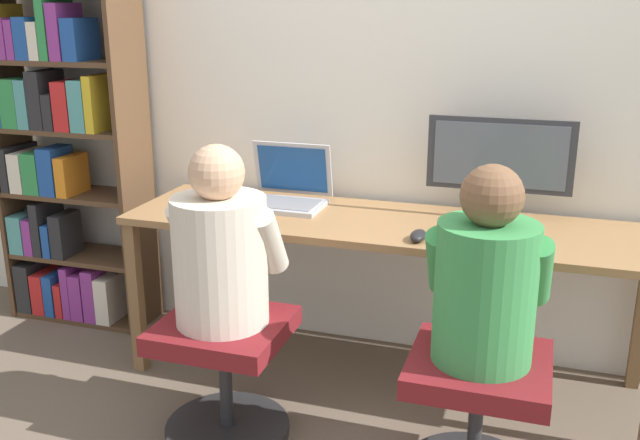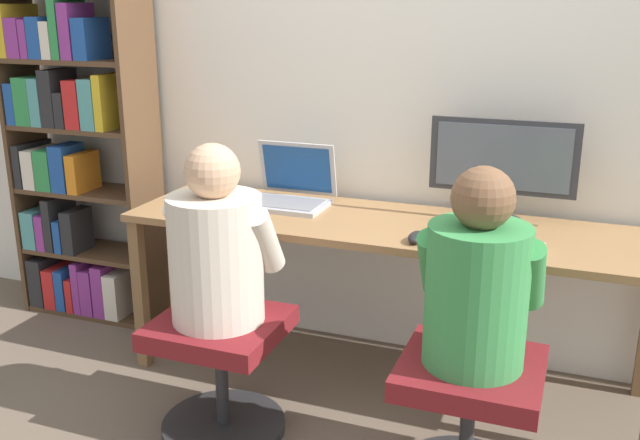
{
  "view_description": "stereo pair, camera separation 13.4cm",
  "coord_description": "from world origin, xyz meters",
  "px_view_note": "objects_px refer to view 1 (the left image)",
  "views": [
    {
      "loc": [
        0.6,
        -2.4,
        1.56
      ],
      "look_at": [
        -0.23,
        0.15,
        0.73
      ],
      "focal_mm": 40.0,
      "sensor_mm": 36.0,
      "label": 1
    },
    {
      "loc": [
        0.72,
        -2.36,
        1.56
      ],
      "look_at": [
        -0.23,
        0.15,
        0.73
      ],
      "focal_mm": 40.0,
      "sensor_mm": 36.0,
      "label": 2
    }
  ],
  "objects_px": {
    "person_at_laptop": "(220,249)",
    "bookshelf": "(57,135)",
    "desktop_monitor": "(499,163)",
    "person_at_monitor": "(486,279)",
    "office_chair_left": "(476,410)",
    "office_chair_right": "(225,367)",
    "laptop": "(285,193)",
    "keyboard": "(490,242)"
  },
  "relations": [
    {
      "from": "desktop_monitor",
      "to": "person_at_monitor",
      "type": "xyz_separation_m",
      "value": [
        0.03,
        -0.75,
        -0.21
      ]
    },
    {
      "from": "office_chair_right",
      "to": "keyboard",
      "type": "bearing_deg",
      "value": 24.99
    },
    {
      "from": "office_chair_right",
      "to": "person_at_monitor",
      "type": "distance_m",
      "value": 1.02
    },
    {
      "from": "person_at_laptop",
      "to": "laptop",
      "type": "bearing_deg",
      "value": 91.37
    },
    {
      "from": "desktop_monitor",
      "to": "keyboard",
      "type": "xyz_separation_m",
      "value": [
        0.01,
        -0.34,
        -0.22
      ]
    },
    {
      "from": "desktop_monitor",
      "to": "office_chair_right",
      "type": "bearing_deg",
      "value": -139.33
    },
    {
      "from": "person_at_laptop",
      "to": "bookshelf",
      "type": "relative_size",
      "value": 0.33
    },
    {
      "from": "desktop_monitor",
      "to": "office_chair_left",
      "type": "relative_size",
      "value": 1.23
    },
    {
      "from": "laptop",
      "to": "person_at_monitor",
      "type": "distance_m",
      "value": 1.15
    },
    {
      "from": "keyboard",
      "to": "office_chair_left",
      "type": "xyz_separation_m",
      "value": [
        0.02,
        -0.41,
        -0.45
      ]
    },
    {
      "from": "laptop",
      "to": "person_at_laptop",
      "type": "relative_size",
      "value": 0.56
    },
    {
      "from": "laptop",
      "to": "office_chair_right",
      "type": "bearing_deg",
      "value": -88.64
    },
    {
      "from": "desktop_monitor",
      "to": "laptop",
      "type": "relative_size",
      "value": 1.61
    },
    {
      "from": "keyboard",
      "to": "office_chair_right",
      "type": "distance_m",
      "value": 1.07
    },
    {
      "from": "bookshelf",
      "to": "person_at_monitor",
      "type": "bearing_deg",
      "value": -18.83
    },
    {
      "from": "person_at_laptop",
      "to": "bookshelf",
      "type": "height_order",
      "value": "bookshelf"
    },
    {
      "from": "keyboard",
      "to": "bookshelf",
      "type": "distance_m",
      "value": 2.12
    },
    {
      "from": "keyboard",
      "to": "person_at_laptop",
      "type": "height_order",
      "value": "person_at_laptop"
    },
    {
      "from": "person_at_laptop",
      "to": "bookshelf",
      "type": "distance_m",
      "value": 1.41
    },
    {
      "from": "desktop_monitor",
      "to": "office_chair_left",
      "type": "distance_m",
      "value": 1.01
    },
    {
      "from": "office_chair_left",
      "to": "person_at_monitor",
      "type": "distance_m",
      "value": 0.46
    },
    {
      "from": "office_chair_right",
      "to": "person_at_monitor",
      "type": "bearing_deg",
      "value": 0.17
    },
    {
      "from": "desktop_monitor",
      "to": "office_chair_left",
      "type": "height_order",
      "value": "desktop_monitor"
    },
    {
      "from": "laptop",
      "to": "office_chair_left",
      "type": "height_order",
      "value": "laptop"
    },
    {
      "from": "desktop_monitor",
      "to": "office_chair_right",
      "type": "height_order",
      "value": "desktop_monitor"
    },
    {
      "from": "keyboard",
      "to": "person_at_monitor",
      "type": "height_order",
      "value": "person_at_monitor"
    },
    {
      "from": "laptop",
      "to": "bookshelf",
      "type": "relative_size",
      "value": 0.18
    },
    {
      "from": "person_at_laptop",
      "to": "bookshelf",
      "type": "xyz_separation_m",
      "value": [
        -1.2,
        0.72,
        0.21
      ]
    },
    {
      "from": "bookshelf",
      "to": "office_chair_right",
      "type": "bearing_deg",
      "value": -31.0
    },
    {
      "from": "office_chair_right",
      "to": "person_at_laptop",
      "type": "distance_m",
      "value": 0.46
    },
    {
      "from": "office_chair_right",
      "to": "person_at_laptop",
      "type": "bearing_deg",
      "value": 90.0
    },
    {
      "from": "person_at_monitor",
      "to": "person_at_laptop",
      "type": "distance_m",
      "value": 0.91
    },
    {
      "from": "desktop_monitor",
      "to": "keyboard",
      "type": "bearing_deg",
      "value": -88.22
    },
    {
      "from": "laptop",
      "to": "office_chair_right",
      "type": "xyz_separation_m",
      "value": [
        0.02,
        -0.69,
        -0.49
      ]
    },
    {
      "from": "office_chair_right",
      "to": "person_at_laptop",
      "type": "xyz_separation_m",
      "value": [
        0.0,
        0.0,
        0.46
      ]
    },
    {
      "from": "desktop_monitor",
      "to": "person_at_monitor",
      "type": "relative_size",
      "value": 0.9
    },
    {
      "from": "laptop",
      "to": "bookshelf",
      "type": "xyz_separation_m",
      "value": [
        -1.18,
        0.03,
        0.18
      ]
    },
    {
      "from": "bookshelf",
      "to": "keyboard",
      "type": "bearing_deg",
      "value": -8.42
    },
    {
      "from": "office_chair_left",
      "to": "bookshelf",
      "type": "height_order",
      "value": "bookshelf"
    },
    {
      "from": "office_chair_left",
      "to": "bookshelf",
      "type": "relative_size",
      "value": 0.24
    },
    {
      "from": "laptop",
      "to": "desktop_monitor",
      "type": "bearing_deg",
      "value": 4.01
    },
    {
      "from": "keyboard",
      "to": "person_at_monitor",
      "type": "bearing_deg",
      "value": -86.88
    }
  ]
}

